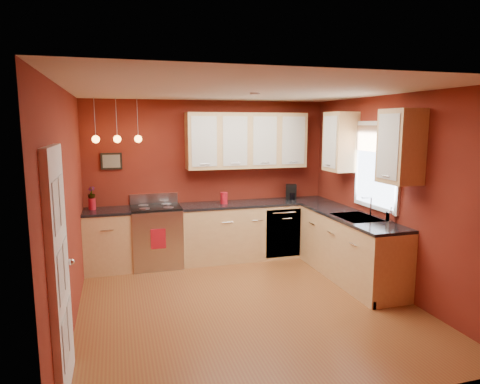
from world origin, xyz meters
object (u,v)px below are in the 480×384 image
object	(u,v)px
sink	(357,219)
coffee_maker	(291,192)
gas_range	(157,236)
red_canister	(224,198)
soap_pump	(391,215)

from	to	relation	value
sink	coffee_maker	size ratio (longest dim) A/B	2.72
sink	coffee_maker	distance (m)	1.62
gas_range	sink	world-z (taller)	sink
sink	red_canister	size ratio (longest dim) A/B	3.77
gas_range	sink	distance (m)	3.05
red_canister	coffee_maker	size ratio (longest dim) A/B	0.72
gas_range	soap_pump	world-z (taller)	soap_pump
red_canister	coffee_maker	world-z (taller)	coffee_maker
gas_range	coffee_maker	size ratio (longest dim) A/B	4.31
red_canister	coffee_maker	xyz separation A→B (m)	(1.22, 0.09, 0.02)
sink	red_canister	distance (m)	2.14
red_canister	sink	bearing A→B (deg)	-44.30
sink	red_canister	xyz separation A→B (m)	(-1.53, 1.49, 0.12)
sink	coffee_maker	bearing A→B (deg)	101.26
gas_range	red_canister	size ratio (longest dim) A/B	5.98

